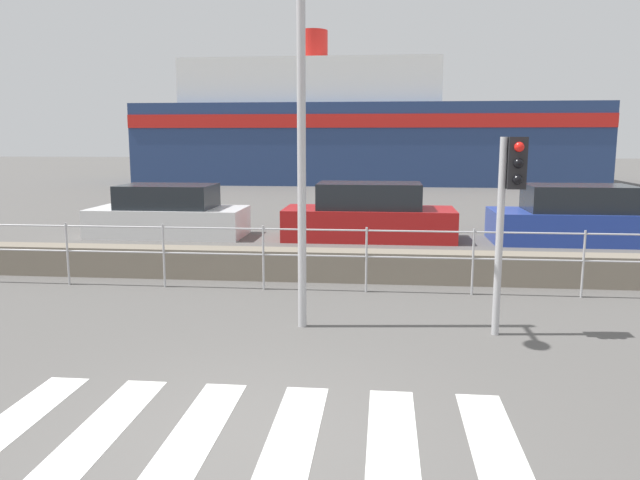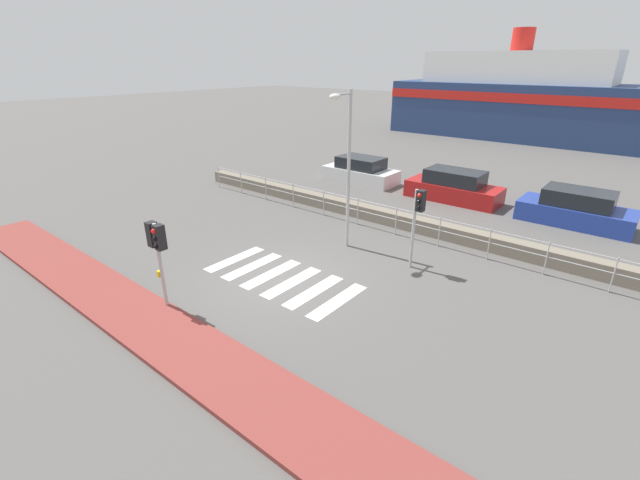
# 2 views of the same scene
# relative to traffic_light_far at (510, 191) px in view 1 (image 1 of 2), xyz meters

# --- Properties ---
(ground_plane) EXTENTS (160.00, 160.00, 0.00)m
(ground_plane) POSITION_rel_traffic_light_far_xyz_m (-2.87, -3.31, -1.98)
(ground_plane) COLOR #565451
(crosswalk) EXTENTS (4.95, 2.40, 0.01)m
(crosswalk) POSITION_rel_traffic_light_far_xyz_m (-2.90, -3.31, -1.98)
(crosswalk) COLOR silver
(crosswalk) RESTS_ON ground_plane
(seawall) EXTENTS (22.31, 0.55, 0.58)m
(seawall) POSITION_rel_traffic_light_far_xyz_m (-2.87, 3.10, -1.69)
(seawall) COLOR slate
(seawall) RESTS_ON ground_plane
(harbor_fence) EXTENTS (20.12, 0.04, 1.15)m
(harbor_fence) POSITION_rel_traffic_light_far_xyz_m (-2.87, 2.22, -1.22)
(harbor_fence) COLOR #B2B2B5
(harbor_fence) RESTS_ON ground_plane
(traffic_light_far) EXTENTS (0.34, 0.32, 2.69)m
(traffic_light_far) POSITION_rel_traffic_light_far_xyz_m (0.00, 0.00, 0.00)
(traffic_light_far) COLOR #B2B2B5
(traffic_light_far) RESTS_ON ground_plane
(streetlamp) EXTENTS (0.32, 1.12, 5.57)m
(streetlamp) POSITION_rel_traffic_light_far_xyz_m (-2.80, -0.10, 1.51)
(streetlamp) COLOR #B2B2B5
(streetlamp) RESTS_ON ground_plane
(ferry_boat) EXTENTS (26.57, 7.29, 8.94)m
(ferry_boat) POSITION_rel_traffic_light_far_xyz_m (-3.51, 29.61, 1.05)
(ferry_boat) COLOR navy
(ferry_boat) RESTS_ON ground_plane
(parked_car_white) EXTENTS (4.20, 1.86, 1.42)m
(parked_car_white) POSITION_rel_traffic_light_far_xyz_m (-7.57, 8.05, -1.38)
(parked_car_white) COLOR silver
(parked_car_white) RESTS_ON ground_plane
(parked_car_red) EXTENTS (4.51, 1.80, 1.51)m
(parked_car_red) POSITION_rel_traffic_light_far_xyz_m (-2.06, 8.05, -1.34)
(parked_car_red) COLOR #B21919
(parked_car_red) RESTS_ON ground_plane
(parked_car_blue) EXTENTS (4.35, 1.89, 1.49)m
(parked_car_blue) POSITION_rel_traffic_light_far_xyz_m (3.30, 8.05, -1.35)
(parked_car_blue) COLOR #233D9E
(parked_car_blue) RESTS_ON ground_plane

